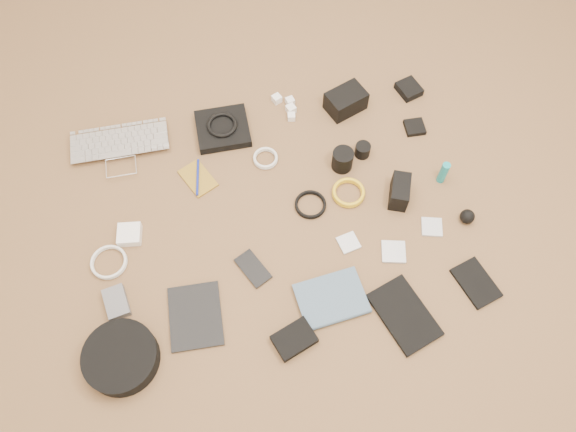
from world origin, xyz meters
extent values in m
cube|color=brown|center=(0.00, 0.00, -0.02)|extent=(4.00, 4.00, 0.04)
imported|color=silver|center=(-0.51, 0.40, 0.01)|extent=(0.37, 0.27, 0.03)
cube|color=black|center=(-0.12, 0.42, 0.02)|extent=(0.20, 0.19, 0.03)
torus|color=black|center=(-0.12, 0.42, 0.04)|extent=(0.15, 0.15, 0.01)
cube|color=white|center=(0.11, 0.51, 0.01)|extent=(0.04, 0.04, 0.03)
cube|color=white|center=(0.15, 0.45, 0.02)|extent=(0.04, 0.04, 0.03)
cube|color=white|center=(0.16, 0.49, 0.01)|extent=(0.04, 0.04, 0.03)
cube|color=white|center=(0.14, 0.42, 0.01)|extent=(0.03, 0.03, 0.03)
cube|color=black|center=(0.36, 0.42, 0.04)|extent=(0.17, 0.14, 0.08)
cube|color=black|center=(0.63, 0.44, 0.02)|extent=(0.10, 0.11, 0.03)
cube|color=olive|center=(-0.25, 0.23, 0.00)|extent=(0.14, 0.16, 0.01)
cylinder|color=#13229F|center=(-0.25, 0.23, 0.01)|extent=(0.04, 0.15, 0.01)
torus|color=white|center=(0.01, 0.26, 0.01)|extent=(0.12, 0.12, 0.01)
cylinder|color=black|center=(0.27, 0.17, 0.04)|extent=(0.09, 0.09, 0.08)
cylinder|color=black|center=(0.36, 0.20, 0.03)|extent=(0.06, 0.06, 0.05)
cube|color=black|center=(0.59, 0.26, 0.01)|extent=(0.08, 0.08, 0.02)
cube|color=white|center=(-0.51, 0.06, 0.02)|extent=(0.09, 0.09, 0.03)
torus|color=white|center=(-0.59, -0.03, 0.01)|extent=(0.13, 0.13, 0.01)
torus|color=black|center=(0.12, 0.03, 0.01)|extent=(0.14, 0.14, 0.01)
torus|color=yellow|center=(0.26, 0.04, 0.01)|extent=(0.12, 0.12, 0.01)
cube|color=black|center=(0.43, -0.01, 0.04)|extent=(0.10, 0.13, 0.09)
cylinder|color=teal|center=(0.61, 0.03, 0.05)|extent=(0.03, 0.03, 0.10)
cube|color=#5D5D62|center=(-0.58, -0.18, 0.01)|extent=(0.08, 0.12, 0.03)
cube|color=black|center=(-0.34, -0.28, 0.00)|extent=(0.18, 0.23, 0.01)
cube|color=black|center=(-0.13, -0.16, 0.01)|extent=(0.12, 0.15, 0.01)
cube|color=silver|center=(0.21, -0.14, 0.00)|extent=(0.08, 0.08, 0.01)
cube|color=silver|center=(0.35, -0.21, 0.01)|extent=(0.10, 0.10, 0.01)
cube|color=silver|center=(0.51, -0.15, 0.00)|extent=(0.09, 0.09, 0.01)
sphere|color=black|center=(0.63, -0.15, 0.03)|extent=(0.06, 0.06, 0.05)
cylinder|color=black|center=(-0.58, -0.36, 0.03)|extent=(0.23, 0.23, 0.06)
cube|color=black|center=(-0.05, -0.43, 0.02)|extent=(0.15, 0.13, 0.03)
imported|color=#476078|center=(0.11, -0.40, 0.01)|extent=(0.23, 0.18, 0.02)
cube|color=black|center=(0.31, -0.43, 0.01)|extent=(0.20, 0.26, 0.02)
cube|color=black|center=(0.58, -0.38, 0.01)|extent=(0.14, 0.18, 0.01)
camera|label=1|loc=(-0.17, -0.87, 1.75)|focal=35.00mm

